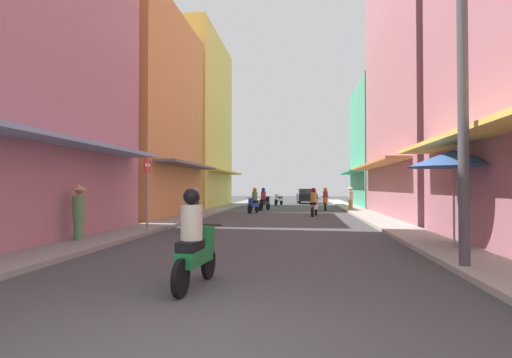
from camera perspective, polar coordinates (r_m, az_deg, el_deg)
ground_plane at (r=23.03m, az=3.69°, el=-5.13°), size 102.28×102.28×0.00m
sidewalk_left at (r=23.74m, az=-7.78°, el=-4.86°), size 1.52×54.49×0.12m
sidewalk_right at (r=23.27m, az=15.40°, el=-4.91°), size 1.52×54.49×0.12m
building_left_mid at (r=24.07m, az=-17.30°, el=8.47°), size 7.05×9.61×11.21m
building_left_far at (r=34.19m, az=-9.94°, el=7.64°), size 7.05×10.42×13.64m
building_right_mid at (r=24.62m, az=24.52°, el=15.96°), size 7.05×12.61×17.62m
building_right_far at (r=34.89m, az=18.70°, el=4.32°), size 7.05×9.63×9.79m
motorbike_red at (r=15.00m, az=-8.60°, el=-4.56°), size 0.69×1.77×1.58m
motorbike_black at (r=28.12m, az=1.18°, el=-2.98°), size 0.75×1.74×1.58m
motorbike_silver at (r=22.87m, az=8.11°, el=-3.39°), size 0.61×1.79×1.58m
motorbike_green at (r=6.65m, az=-8.45°, el=-8.85°), size 0.55×1.81×1.58m
motorbike_orange at (r=28.82m, az=9.65°, el=-2.92°), size 0.55×1.81×1.58m
motorbike_blue at (r=25.30m, az=-0.31°, el=-3.18°), size 0.66×1.77×1.58m
motorbike_white at (r=36.43m, az=3.16°, el=-2.88°), size 0.75×1.74×0.96m
parked_car at (r=40.77m, az=7.05°, el=-2.36°), size 2.09×4.23×1.45m
pedestrian_midway at (r=12.50m, az=-23.47°, el=-4.05°), size 0.44×0.44×1.68m
pedestrian_far at (r=28.38m, az=13.05°, el=-2.46°), size 0.44×0.44×1.66m
vendor_umbrella at (r=11.64m, az=25.82°, el=2.60°), size 2.32×2.32×2.56m
utility_pole at (r=9.01m, az=26.85°, el=14.43°), size 0.20×1.20×7.84m
street_sign_no_entry at (r=14.37m, az=-14.92°, el=-0.64°), size 0.07×0.60×2.65m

